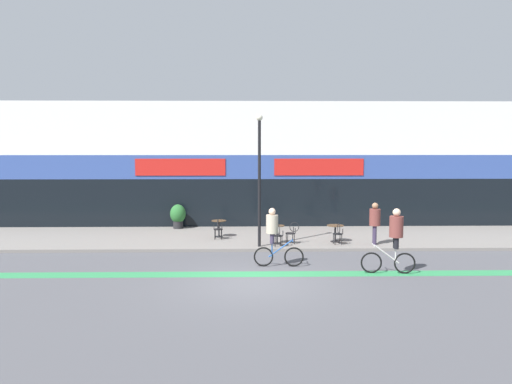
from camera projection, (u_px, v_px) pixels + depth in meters
ground_plane at (253, 283)px, 15.22m from camera, size 120.00×120.00×0.00m
sidewalk_slab at (250, 238)px, 22.43m from camera, size 40.00×5.50×0.12m
storefront_facade at (250, 164)px, 26.84m from camera, size 40.00×4.06×6.39m
bike_lane_stripe at (252, 274)px, 16.27m from camera, size 36.00×0.70×0.01m
bistro_table_0 at (219, 225)px, 22.25m from camera, size 0.65×0.65×0.74m
bistro_table_1 at (277, 231)px, 20.68m from camera, size 0.62×0.62×0.77m
bistro_table_2 at (335, 230)px, 21.11m from camera, size 0.72×0.72×0.71m
cafe_chair_0_near at (218, 228)px, 21.63m from camera, size 0.41×0.58×0.90m
cafe_chair_1_near at (278, 234)px, 20.06m from camera, size 0.45×0.60×0.90m
cafe_chair_1_side at (292, 231)px, 20.70m from camera, size 0.60×0.45×0.90m
cafe_chair_2_near at (338, 232)px, 20.48m from camera, size 0.42×0.59×0.90m
planter_pot at (178, 215)px, 24.51m from camera, size 0.77×0.77×1.19m
lamp_post at (259, 171)px, 19.90m from camera, size 0.26×0.26×5.30m
cyclist_0 at (274, 233)px, 17.22m from camera, size 1.74×0.49×2.05m
cyclist_1 at (394, 236)px, 16.26m from camera, size 1.77×0.55×2.15m
pedestrian_near_end at (375, 220)px, 20.48m from camera, size 0.52×0.52×1.74m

